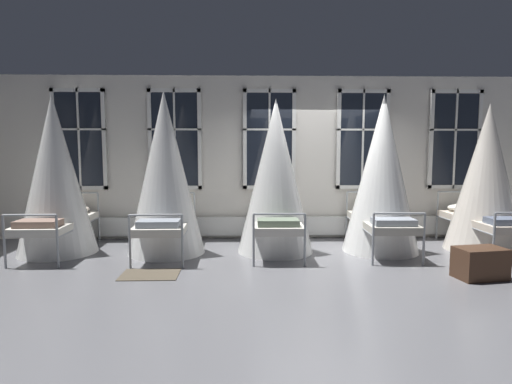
% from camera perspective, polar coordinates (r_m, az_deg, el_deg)
% --- Properties ---
extents(ground, '(24.18, 24.18, 0.00)m').
position_cam_1_polar(ground, '(7.44, 9.32, -7.92)').
color(ground, slate).
extents(back_wall_with_windows, '(13.09, 0.10, 3.14)m').
position_cam_1_polar(back_wall_with_windows, '(8.47, 7.88, 4.51)').
color(back_wall_with_windows, silver).
rests_on(back_wall_with_windows, ground).
extents(window_bank, '(10.05, 0.10, 2.81)m').
position_cam_1_polar(window_bank, '(8.37, 7.97, 1.41)').
color(window_bank, black).
rests_on(window_bank, ground).
extents(cot_first, '(1.29, 1.92, 2.65)m').
position_cam_1_polar(cot_first, '(7.85, -25.25, 1.80)').
color(cot_first, '#9EA3A8').
rests_on(cot_first, ground).
extents(cot_second, '(1.29, 1.92, 2.71)m').
position_cam_1_polar(cot_second, '(7.26, -12.03, 2.18)').
color(cot_second, '#9EA3A8').
rests_on(cot_second, ground).
extents(cot_third, '(1.29, 1.91, 2.59)m').
position_cam_1_polar(cot_third, '(7.21, 2.63, 1.81)').
color(cot_third, '#9EA3A8').
rests_on(cot_third, ground).
extents(cot_fourth, '(1.29, 1.93, 2.66)m').
position_cam_1_polar(cot_fourth, '(7.56, 16.48, 2.04)').
color(cot_fourth, '#9EA3A8').
rests_on(cot_fourth, ground).
extents(cot_fifth, '(1.29, 1.91, 2.52)m').
position_cam_1_polar(cot_fifth, '(8.32, 28.38, 1.43)').
color(cot_fifth, '#9EA3A8').
rests_on(cot_fifth, ground).
extents(rug_second, '(0.80, 0.56, 0.01)m').
position_cam_1_polar(rug_second, '(6.25, -13.97, -10.65)').
color(rug_second, brown).
rests_on(rug_second, ground).
extents(travel_trunk, '(0.70, 0.50, 0.42)m').
position_cam_1_polar(travel_trunk, '(6.61, 27.75, -8.40)').
color(travel_trunk, '#472D1E').
rests_on(travel_trunk, ground).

